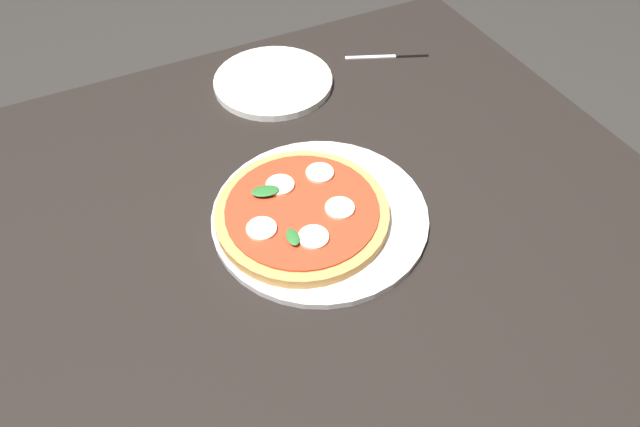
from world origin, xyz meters
name	(u,v)px	position (x,y,z in m)	size (l,w,h in m)	color
ground_plane	(292,415)	(0.00, 0.00, 0.00)	(6.00, 6.00, 0.00)	#2D2B28
dining_table	(277,260)	(0.00, 0.00, 0.66)	(1.27, 0.98, 0.76)	black
serving_tray	(320,215)	(-0.07, 0.03, 0.77)	(0.34, 0.34, 0.01)	silver
pizza	(302,213)	(-0.04, 0.02, 0.79)	(0.27, 0.27, 0.03)	tan
plate_white	(273,82)	(-0.14, -0.33, 0.77)	(0.23, 0.23, 0.01)	white
knife	(397,56)	(-0.41, -0.31, 0.77)	(0.17, 0.08, 0.01)	black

